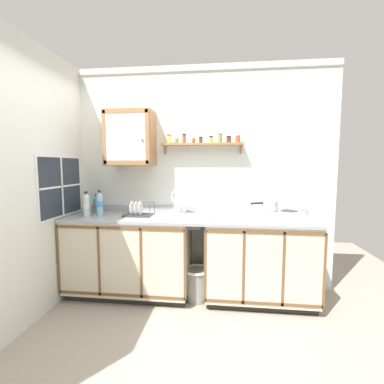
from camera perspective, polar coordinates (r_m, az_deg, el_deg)
The scene contains 20 objects.
floor at distance 2.98m, azimuth -1.98°, elevation -24.63°, with size 5.77×5.77×0.00m, color #9E9384.
back_wall at distance 3.30m, azimuth -0.14°, elevation 3.01°, with size 3.37×0.07×2.67m.
side_wall_left at distance 2.92m, azimuth -31.44°, elevation 1.63°, with size 0.05×3.51×2.67m, color silver.
lower_cabinet_run at distance 3.30m, azimuth -12.94°, elevation -13.01°, with size 1.40×0.63×0.89m.
lower_cabinet_run_right at distance 3.15m, azimuth 13.99°, elevation -13.97°, with size 1.17×0.63×0.89m.
countertop at distance 3.02m, azimuth -0.90°, elevation -5.62°, with size 2.73×0.65×0.03m, color #9EA3A8.
backsplash at distance 3.31m, azimuth -0.21°, elevation -3.67°, with size 2.73×0.02×0.08m, color #9EA3A8.
sink at distance 3.08m, azimuth -2.74°, elevation -5.44°, with size 0.59×0.41×0.40m.
hot_plate_stove at distance 3.04m, azimuth 18.01°, elevation -4.70°, with size 0.43×0.29×0.09m.
saucepan at distance 3.02m, azimuth 16.02°, elevation -2.71°, with size 0.30×0.20×0.10m.
bottle_detergent_teal_0 at distance 3.44m, azimuth -19.53°, elevation -2.60°, with size 0.08×0.08×0.23m.
bottle_water_blue_1 at distance 3.22m, azimuth -18.93°, elevation -2.44°, with size 0.07×0.07×0.30m.
bottle_water_clear_2 at distance 3.28m, azimuth -21.41°, elevation -2.57°, with size 0.08×0.08×0.28m.
bottle_soda_green_3 at distance 3.42m, azimuth -21.38°, elevation -2.32°, with size 0.07×0.07×0.27m.
dish_rack at distance 3.17m, azimuth -11.33°, elevation -4.18°, with size 0.33×0.23×0.17m.
mug at distance 3.01m, azimuth 3.52°, elevation -4.51°, with size 0.08×0.12×0.09m.
wall_cabinet at distance 3.30m, azimuth -12.97°, elevation 11.02°, with size 0.56×0.33×0.64m.
spice_shelf at distance 3.20m, azimuth 2.36°, elevation 10.37°, with size 0.96×0.14×0.23m.
window at distance 3.29m, azimuth -25.97°, elevation 1.06°, with size 0.03×0.78×0.67m.
trash_bin at distance 3.18m, azimuth 1.12°, elevation -18.71°, with size 0.31×0.31×0.36m.
Camera 1 is at (0.39, -2.54, 1.50)m, focal length 25.22 mm.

